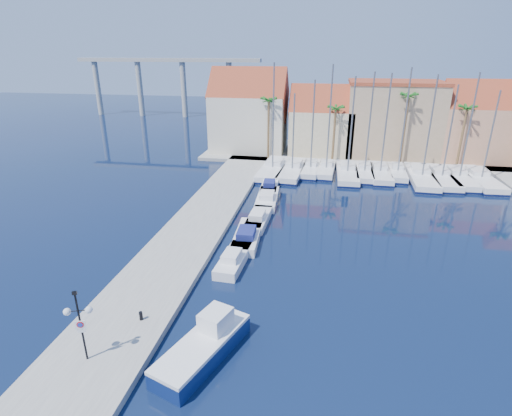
{
  "coord_description": "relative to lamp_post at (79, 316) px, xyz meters",
  "views": [
    {
      "loc": [
        3.09,
        -19.08,
        16.46
      ],
      "look_at": [
        -2.93,
        14.18,
        3.0
      ],
      "focal_mm": 28.0,
      "sensor_mm": 36.0,
      "label": 1
    }
  ],
  "objects": [
    {
      "name": "sailboat_6",
      "position": [
        19.73,
        39.83,
        -2.78
      ],
      "size": [
        2.74,
        9.94,
        13.74
      ],
      "rotation": [
        0.0,
        0.0,
        0.01
      ],
      "color": "white",
      "rests_on": "ground"
    },
    {
      "name": "palm_2",
      "position": [
        23.23,
        45.57,
        6.63
      ],
      "size": [
        2.6,
        2.6,
        11.15
      ],
      "color": "brown",
      "rests_on": "shore_north"
    },
    {
      "name": "ground",
      "position": [
        9.23,
        3.57,
        -3.39
      ],
      "size": [
        260.0,
        260.0,
        0.0
      ],
      "primitive_type": "plane",
      "color": "black",
      "rests_on": "ground"
    },
    {
      "name": "sailboat_7",
      "position": [
        22.15,
        40.38,
        -2.72
      ],
      "size": [
        2.54,
        8.19,
        14.41
      ],
      "rotation": [
        0.0,
        0.0,
        -0.05
      ],
      "color": "white",
      "rests_on": "ground"
    },
    {
      "name": "palm_0",
      "position": [
        3.23,
        45.57,
        5.69
      ],
      "size": [
        2.6,
        2.6,
        10.15
      ],
      "color": "brown",
      "rests_on": "shore_north"
    },
    {
      "name": "palm_3",
      "position": [
        31.23,
        45.57,
        5.22
      ],
      "size": [
        2.6,
        2.6,
        9.65
      ],
      "color": "brown",
      "rests_on": "shore_north"
    },
    {
      "name": "fishing_boat",
      "position": [
        6.19,
        1.92,
        -2.61
      ],
      "size": [
        4.38,
        7.07,
        2.35
      ],
      "rotation": [
        0.0,
        0.0,
        -0.35
      ],
      "color": "navy",
      "rests_on": "ground"
    },
    {
      "name": "sailboat_11",
      "position": [
        32.42,
        39.4,
        -2.82
      ],
      "size": [
        3.63,
        11.34,
        11.9
      ],
      "rotation": [
        0.0,
        0.0,
        0.06
      ],
      "color": "white",
      "rests_on": "ground"
    },
    {
      "name": "motorboat_west_1",
      "position": [
        5.63,
        16.97,
        -2.88
      ],
      "size": [
        2.53,
        6.94,
        1.4
      ],
      "rotation": [
        0.0,
        0.0,
        0.05
      ],
      "color": "white",
      "rests_on": "ground"
    },
    {
      "name": "motorboat_west_4",
      "position": [
        5.56,
        31.45,
        -2.88
      ],
      "size": [
        2.34,
        6.23,
        1.4
      ],
      "rotation": [
        0.0,
        0.0,
        0.06
      ],
      "color": "white",
      "rests_on": "ground"
    },
    {
      "name": "sailboat_5",
      "position": [
        17.66,
        39.7,
        -2.76
      ],
      "size": [
        2.61,
        8.91,
        13.9
      ],
      "rotation": [
        0.0,
        0.0,
        -0.03
      ],
      "color": "white",
      "rests_on": "ground"
    },
    {
      "name": "motorboat_west_3",
      "position": [
        5.92,
        27.09,
        -2.88
      ],
      "size": [
        2.66,
        7.18,
        1.4
      ],
      "rotation": [
        0.0,
        0.0,
        0.06
      ],
      "color": "white",
      "rests_on": "ground"
    },
    {
      "name": "motorboat_west_0",
      "position": [
        5.39,
        12.42,
        -2.88
      ],
      "size": [
        2.14,
        5.74,
        1.4
      ],
      "rotation": [
        0.0,
        0.0,
        -0.06
      ],
      "color": "white",
      "rests_on": "ground"
    },
    {
      "name": "palm_1",
      "position": [
        13.23,
        45.57,
        4.75
      ],
      "size": [
        2.6,
        2.6,
        9.15
      ],
      "color": "brown",
      "rests_on": "shore_north"
    },
    {
      "name": "sailboat_10",
      "position": [
        29.78,
        39.37,
        -2.79
      ],
      "size": [
        2.79,
        10.41,
        13.95
      ],
      "rotation": [
        0.0,
        0.0,
        0.0
      ],
      "color": "white",
      "rests_on": "ground"
    },
    {
      "name": "building_3",
      "position": [
        34.23,
        50.57,
        2.47
      ],
      "size": [
        10.3,
        8.0,
        12.0
      ],
      "color": "tan",
      "rests_on": "shore_north"
    },
    {
      "name": "quay_west",
      "position": [
        0.23,
        17.07,
        -3.14
      ],
      "size": [
        6.0,
        77.0,
        0.5
      ],
      "primitive_type": "cube",
      "color": "gray",
      "rests_on": "ground"
    },
    {
      "name": "sailboat_3",
      "position": [
        12.44,
        40.15,
        -2.72
      ],
      "size": [
        2.72,
        8.43,
        14.74
      ],
      "rotation": [
        0.0,
        0.0,
        -0.06
      ],
      "color": "white",
      "rests_on": "ground"
    },
    {
      "name": "viaduct",
      "position": [
        -29.84,
        85.57,
        6.86
      ],
      "size": [
        48.0,
        2.2,
        14.45
      ],
      "color": "#9E9E99",
      "rests_on": "ground"
    },
    {
      "name": "bollard",
      "position": [
        1.43,
        3.77,
        -2.6
      ],
      "size": [
        0.23,
        0.23,
        0.57
      ],
      "primitive_type": "cylinder",
      "color": "black",
      "rests_on": "quay_west"
    },
    {
      "name": "sailboat_4",
      "position": [
        15.3,
        39.08,
        -2.8
      ],
      "size": [
        2.98,
        10.8,
        13.37
      ],
      "rotation": [
        0.0,
        0.0,
        0.01
      ],
      "color": "white",
      "rests_on": "ground"
    },
    {
      "name": "motorboat_west_2",
      "position": [
        5.93,
        21.1,
        -2.88
      ],
      "size": [
        2.09,
        6.07,
        1.4
      ],
      "rotation": [
        0.0,
        0.0,
        -0.03
      ],
      "color": "white",
      "rests_on": "ground"
    },
    {
      "name": "shore_north",
      "position": [
        19.23,
        51.57,
        -3.14
      ],
      "size": [
        54.0,
        16.0,
        0.5
      ],
      "primitive_type": "cube",
      "color": "gray",
      "rests_on": "ground"
    },
    {
      "name": "sailboat_9",
      "position": [
        27.53,
        39.16,
        -2.82
      ],
      "size": [
        3.17,
        11.09,
        12.51
      ],
      "rotation": [
        0.0,
        0.0,
        0.02
      ],
      "color": "white",
      "rests_on": "ground"
    },
    {
      "name": "sailboat_0",
      "position": [
        4.96,
        39.24,
        -2.8
      ],
      "size": [
        3.73,
        12.03,
        14.91
      ],
      "rotation": [
        0.0,
        0.0,
        -0.05
      ],
      "color": "white",
      "rests_on": "ground"
    },
    {
      "name": "building_1",
      "position": [
        11.23,
        50.57,
        1.91
      ],
      "size": [
        10.3,
        8.0,
        11.0
      ],
      "color": "#C0B187",
      "rests_on": "shore_north"
    },
    {
      "name": "building_0",
      "position": [
        -0.77,
        50.57,
        3.14
      ],
      "size": [
        12.3,
        9.0,
        13.5
      ],
      "color": "beige",
      "rests_on": "shore_north"
    },
    {
      "name": "sailboat_8",
      "position": [
        25.02,
        39.01,
        -2.81
      ],
      "size": [
        3.5,
        11.93,
        13.67
      ],
      "rotation": [
        0.0,
        0.0,
        -0.03
      ],
      "color": "white",
      "rests_on": "ground"
    },
    {
      "name": "lamp_post",
      "position": [
        0.0,
        0.0,
        0.0
      ],
      "size": [
        1.44,
        0.75,
        4.4
      ],
      "rotation": [
        0.0,
        0.0,
        0.33
      ],
      "color": "black",
      "rests_on": "quay_west"
    },
    {
      "name": "sailboat_2",
      "position": [
        10.24,
        40.09,
        -2.77
      ],
      "size": [
        2.69,
        8.66,
        12.8
      ],
      "rotation": [
        0.0,
        0.0,
        -0.05
      ],
      "color": "white",
      "rests_on": "ground"
    },
    {
      "name": "building_2",
      "position": [
        22.23,
        51.57,
        2.87
      ],
      "size": [
        14.2,
        10.2,
        11.5
      ],
      "color": "tan",
      "rests_on": "shore_north"
    },
    {
      "name": "sailboat_1",
      "position": [
        7.77,
        39.07,
        -2.83
      ],
      "size": [
        3.88,
        11.47,
        11.14
      ],
      "rotation": [
        0.0,
        0.0,
        -0.08
      ],
      "color": "white",
      "rests_on": "ground"
    }
  ]
}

